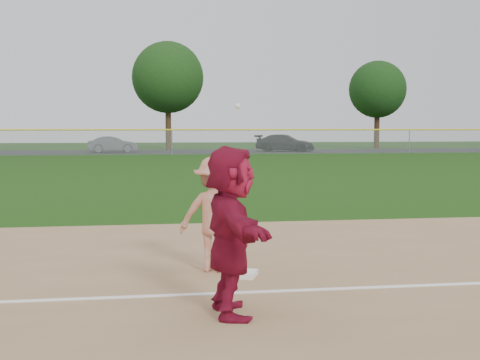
{
  "coord_description": "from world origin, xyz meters",
  "views": [
    {
      "loc": [
        -1.42,
        -8.41,
        2.18
      ],
      "look_at": [
        0.0,
        1.5,
        1.3
      ],
      "focal_mm": 45.0,
      "sensor_mm": 36.0,
      "label": 1
    }
  ],
  "objects": [
    {
      "name": "ground",
      "position": [
        0.0,
        0.0,
        0.0
      ],
      "size": [
        160.0,
        160.0,
        0.0
      ],
      "primitive_type": "plane",
      "color": "#183F0C",
      "rests_on": "ground"
    },
    {
      "name": "foul_line",
      "position": [
        0.0,
        -0.8,
        0.03
      ],
      "size": [
        60.0,
        0.1,
        0.01
      ],
      "primitive_type": "cube",
      "color": "white",
      "rests_on": "infield_dirt"
    },
    {
      "name": "parking_asphalt",
      "position": [
        0.0,
        46.0,
        0.01
      ],
      "size": [
        120.0,
        10.0,
        0.01
      ],
      "primitive_type": "cube",
      "color": "black",
      "rests_on": "ground"
    },
    {
      "name": "first_base",
      "position": [
        -0.16,
        0.06,
        0.06
      ],
      "size": [
        0.47,
        0.47,
        0.08
      ],
      "primitive_type": "cube",
      "rotation": [
        0.0,
        0.0,
        -0.4
      ],
      "color": "white",
      "rests_on": "infield_dirt"
    },
    {
      "name": "base_runner",
      "position": [
        -0.56,
        -1.68,
        1.0
      ],
      "size": [
        0.65,
        1.83,
        1.95
      ],
      "primitive_type": "imported",
      "rotation": [
        0.0,
        0.0,
        1.61
      ],
      "color": "maroon",
      "rests_on": "infield_dirt"
    },
    {
      "name": "car_mid",
      "position": [
        -5.03,
        45.45,
        0.71
      ],
      "size": [
        4.41,
        2.06,
        1.4
      ],
      "primitive_type": "imported",
      "rotation": [
        0.0,
        0.0,
        1.71
      ],
      "color": "#585A60",
      "rests_on": "parking_asphalt"
    },
    {
      "name": "car_right",
      "position": [
        10.35,
        45.05,
        0.78
      ],
      "size": [
        5.73,
        4.14,
        1.54
      ],
      "primitive_type": "imported",
      "rotation": [
        0.0,
        0.0,
        1.15
      ],
      "color": "black",
      "rests_on": "parking_asphalt"
    },
    {
      "name": "first_base_play",
      "position": [
        -0.53,
        0.47,
        0.88
      ],
      "size": [
        1.26,
        0.97,
        2.51
      ],
      "color": "#ABABAE",
      "rests_on": "infield_dirt"
    },
    {
      "name": "outfield_fence",
      "position": [
        0.0,
        40.0,
        1.96
      ],
      "size": [
        110.0,
        0.12,
        110.0
      ],
      "color": "#999EA0",
      "rests_on": "ground"
    },
    {
      "name": "tree_2",
      "position": [
        0.0,
        51.5,
        7.06
      ],
      "size": [
        7.0,
        7.0,
        10.58
      ],
      "color": "#352413",
      "rests_on": "ground"
    },
    {
      "name": "tree_3",
      "position": [
        22.0,
        52.8,
        6.16
      ],
      "size": [
        6.0,
        6.0,
        9.19
      ],
      "color": "#321E12",
      "rests_on": "ground"
    }
  ]
}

